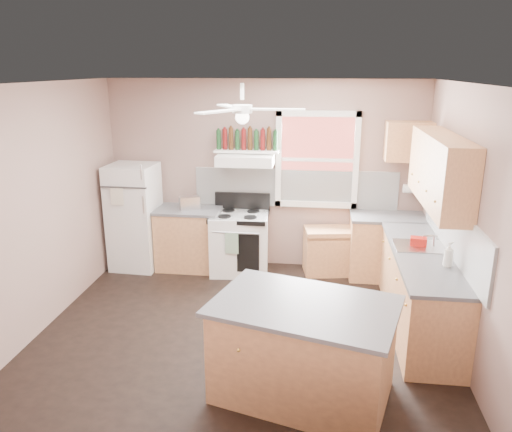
# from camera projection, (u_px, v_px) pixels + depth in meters

# --- Properties ---
(floor) EXTENTS (4.50, 4.50, 0.00)m
(floor) POSITION_uv_depth(u_px,v_px,m) (244.00, 328.00, 5.67)
(floor) COLOR black
(floor) RESTS_ON ground
(ceiling) EXTENTS (4.50, 4.50, 0.00)m
(ceiling) POSITION_uv_depth(u_px,v_px,m) (242.00, 83.00, 4.89)
(ceiling) COLOR white
(ceiling) RESTS_ON ground
(wall_back) EXTENTS (4.50, 0.05, 2.70)m
(wall_back) POSITION_uv_depth(u_px,v_px,m) (264.00, 175.00, 7.20)
(wall_back) COLOR #896B61
(wall_back) RESTS_ON ground
(wall_right) EXTENTS (0.05, 4.00, 2.70)m
(wall_right) POSITION_uv_depth(u_px,v_px,m) (467.00, 223.00, 5.00)
(wall_right) COLOR #896B61
(wall_right) RESTS_ON ground
(wall_left) EXTENTS (0.05, 4.00, 2.70)m
(wall_left) POSITION_uv_depth(u_px,v_px,m) (42.00, 207.00, 5.56)
(wall_left) COLOR #896B61
(wall_left) RESTS_ON ground
(backsplash_back) EXTENTS (2.90, 0.03, 0.55)m
(backsplash_back) POSITION_uv_depth(u_px,v_px,m) (295.00, 188.00, 7.16)
(backsplash_back) COLOR white
(backsplash_back) RESTS_ON wall_back
(backsplash_right) EXTENTS (0.03, 2.60, 0.55)m
(backsplash_right) POSITION_uv_depth(u_px,v_px,m) (453.00, 230.00, 5.34)
(backsplash_right) COLOR white
(backsplash_right) RESTS_ON wall_right
(window_view) EXTENTS (1.00, 0.02, 1.20)m
(window_view) POSITION_uv_depth(u_px,v_px,m) (317.00, 160.00, 7.00)
(window_view) COLOR maroon
(window_view) RESTS_ON wall_back
(window_frame) EXTENTS (1.16, 0.07, 1.36)m
(window_frame) POSITION_uv_depth(u_px,v_px,m) (317.00, 160.00, 6.97)
(window_frame) COLOR white
(window_frame) RESTS_ON wall_back
(refrigerator) EXTENTS (0.68, 0.66, 1.53)m
(refrigerator) POSITION_uv_depth(u_px,v_px,m) (135.00, 217.00, 7.22)
(refrigerator) COLOR white
(refrigerator) RESTS_ON floor
(base_cabinet_left) EXTENTS (0.90, 0.60, 0.86)m
(base_cabinet_left) POSITION_uv_depth(u_px,v_px,m) (190.00, 239.00, 7.29)
(base_cabinet_left) COLOR #A76E45
(base_cabinet_left) RESTS_ON floor
(counter_left) EXTENTS (0.92, 0.62, 0.04)m
(counter_left) POSITION_uv_depth(u_px,v_px,m) (188.00, 210.00, 7.16)
(counter_left) COLOR #4E4E51
(counter_left) RESTS_ON base_cabinet_left
(toaster) EXTENTS (0.32, 0.26, 0.18)m
(toaster) POSITION_uv_depth(u_px,v_px,m) (189.00, 203.00, 7.12)
(toaster) COLOR silver
(toaster) RESTS_ON counter_left
(stove) EXTENTS (0.86, 0.71, 0.86)m
(stove) POSITION_uv_depth(u_px,v_px,m) (240.00, 243.00, 7.14)
(stove) COLOR white
(stove) RESTS_ON floor
(range_hood) EXTENTS (0.78, 0.50, 0.14)m
(range_hood) POSITION_uv_depth(u_px,v_px,m) (246.00, 160.00, 6.89)
(range_hood) COLOR white
(range_hood) RESTS_ON wall_back
(bottle_shelf) EXTENTS (0.90, 0.26, 0.03)m
(bottle_shelf) POSITION_uv_depth(u_px,v_px,m) (247.00, 151.00, 6.98)
(bottle_shelf) COLOR white
(bottle_shelf) RESTS_ON range_hood
(cart) EXTENTS (0.72, 0.54, 0.66)m
(cart) POSITION_uv_depth(u_px,v_px,m) (328.00, 251.00, 7.12)
(cart) COLOR #A76E45
(cart) RESTS_ON floor
(base_cabinet_corner) EXTENTS (1.00, 0.60, 0.86)m
(base_cabinet_corner) POSITION_uv_depth(u_px,v_px,m) (386.00, 248.00, 6.95)
(base_cabinet_corner) COLOR #A76E45
(base_cabinet_corner) RESTS_ON floor
(base_cabinet_right) EXTENTS (0.60, 2.20, 0.86)m
(base_cabinet_right) POSITION_uv_depth(u_px,v_px,m) (419.00, 292.00, 5.59)
(base_cabinet_right) COLOR #A76E45
(base_cabinet_right) RESTS_ON floor
(counter_corner) EXTENTS (1.02, 0.62, 0.04)m
(counter_corner) POSITION_uv_depth(u_px,v_px,m) (388.00, 217.00, 6.82)
(counter_corner) COLOR #4E4E51
(counter_corner) RESTS_ON base_cabinet_corner
(counter_right) EXTENTS (0.62, 2.22, 0.04)m
(counter_right) POSITION_uv_depth(u_px,v_px,m) (422.00, 254.00, 5.46)
(counter_right) COLOR #4E4E51
(counter_right) RESTS_ON base_cabinet_right
(sink) EXTENTS (0.55, 0.45, 0.03)m
(sink) POSITION_uv_depth(u_px,v_px,m) (419.00, 247.00, 5.65)
(sink) COLOR silver
(sink) RESTS_ON counter_right
(faucet) EXTENTS (0.03, 0.03, 0.14)m
(faucet) POSITION_uv_depth(u_px,v_px,m) (434.00, 241.00, 5.61)
(faucet) COLOR silver
(faucet) RESTS_ON sink
(upper_cabinet_right) EXTENTS (0.33, 1.80, 0.76)m
(upper_cabinet_right) POSITION_uv_depth(u_px,v_px,m) (440.00, 170.00, 5.38)
(upper_cabinet_right) COLOR #A76E45
(upper_cabinet_right) RESTS_ON wall_right
(upper_cabinet_corner) EXTENTS (0.60, 0.33, 0.52)m
(upper_cabinet_corner) POSITION_uv_depth(u_px,v_px,m) (409.00, 141.00, 6.62)
(upper_cabinet_corner) COLOR #A76E45
(upper_cabinet_corner) RESTS_ON wall_back
(paper_towel) EXTENTS (0.26, 0.12, 0.12)m
(paper_towel) POSITION_uv_depth(u_px,v_px,m) (413.00, 189.00, 6.82)
(paper_towel) COLOR white
(paper_towel) RESTS_ON wall_back
(island) EXTENTS (1.67, 1.30, 0.86)m
(island) POSITION_uv_depth(u_px,v_px,m) (303.00, 352.00, 4.42)
(island) COLOR #A76E45
(island) RESTS_ON floor
(island_top) EXTENTS (1.78, 1.40, 0.04)m
(island_top) POSITION_uv_depth(u_px,v_px,m) (305.00, 306.00, 4.29)
(island_top) COLOR #4E4E51
(island_top) RESTS_ON island
(ceiling_fan_hub) EXTENTS (0.20, 0.20, 0.08)m
(ceiling_fan_hub) POSITION_uv_depth(u_px,v_px,m) (242.00, 109.00, 4.96)
(ceiling_fan_hub) COLOR white
(ceiling_fan_hub) RESTS_ON ceiling
(soap_bottle) EXTENTS (0.14, 0.14, 0.26)m
(soap_bottle) POSITION_uv_depth(u_px,v_px,m) (449.00, 255.00, 5.04)
(soap_bottle) COLOR silver
(soap_bottle) RESTS_ON counter_right
(red_caddy) EXTENTS (0.20, 0.15, 0.10)m
(red_caddy) POSITION_uv_depth(u_px,v_px,m) (418.00, 242.00, 5.65)
(red_caddy) COLOR #AB160E
(red_caddy) RESTS_ON counter_right
(wine_bottles) EXTENTS (0.86, 0.06, 0.31)m
(wine_bottles) POSITION_uv_depth(u_px,v_px,m) (247.00, 140.00, 6.93)
(wine_bottles) COLOR #143819
(wine_bottles) RESTS_ON bottle_shelf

